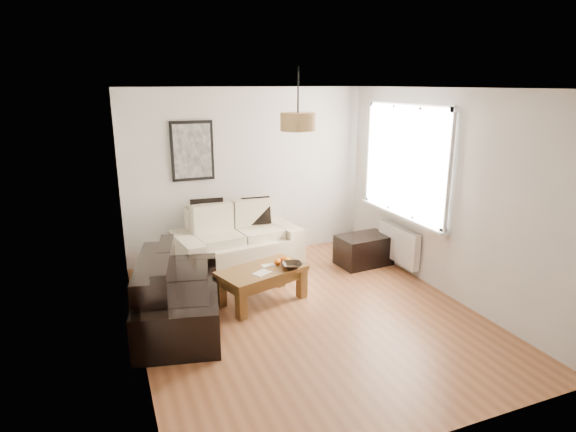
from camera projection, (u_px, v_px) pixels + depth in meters
name	position (u px, v px, depth m)	size (l,w,h in m)	color
floor	(307.00, 313.00, 5.67)	(4.50, 4.50, 0.00)	brown
ceiling	(309.00, 88.00, 4.97)	(3.80, 4.50, 0.00)	white
wall_back	(248.00, 174.00, 7.33)	(3.80, 0.04, 2.60)	silver
wall_front	(440.00, 284.00, 3.31)	(3.80, 0.04, 2.60)	silver
wall_left	(131.00, 226.00, 4.64)	(0.04, 4.50, 2.60)	silver
wall_right	(445.00, 194.00, 6.00)	(0.04, 4.50, 2.60)	silver
window_bay	(406.00, 161.00, 6.62)	(0.14, 1.90, 1.60)	white
radiator	(398.00, 244.00, 6.93)	(0.10, 0.90, 0.52)	white
poster	(192.00, 151.00, 6.89)	(0.62, 0.04, 0.87)	black
pendant_shade	(298.00, 122.00, 5.33)	(0.40, 0.40, 0.20)	tan
loveseat_cream	(237.00, 238.00, 7.02)	(1.79, 0.97, 0.89)	#BBB196
sofa_leather	(179.00, 291.00, 5.36)	(1.77, 0.86, 0.77)	black
coffee_table	(262.00, 285.00, 5.92)	(1.07, 0.58, 0.44)	brown
ottoman	(364.00, 250.00, 7.15)	(0.78, 0.50, 0.45)	black
cushion_left	(208.00, 214.00, 6.98)	(0.47, 0.15, 0.47)	black
cushion_right	(256.00, 211.00, 7.26)	(0.43, 0.13, 0.43)	black
fruit_bowl	(292.00, 265.00, 5.89)	(0.25, 0.25, 0.06)	black
orange_a	(283.00, 260.00, 6.05)	(0.09, 0.09, 0.09)	orange
orange_b	(287.00, 260.00, 6.03)	(0.09, 0.09, 0.09)	orange
orange_c	(277.00, 262.00, 5.98)	(0.08, 0.08, 0.08)	orange
papers	(262.00, 273.00, 5.73)	(0.21, 0.15, 0.01)	silver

